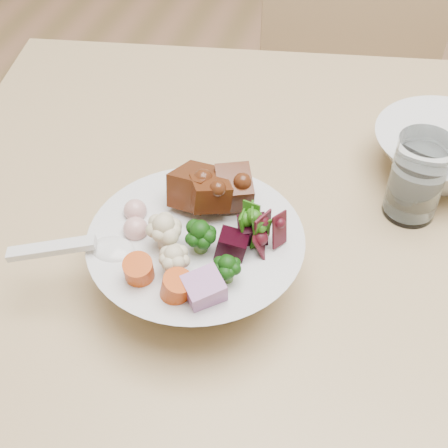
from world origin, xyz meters
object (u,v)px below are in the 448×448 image
object	(u,v)px
water_glass	(416,181)
chair_far	(349,130)
side_bowl	(442,154)
food_bowl	(199,255)

from	to	relation	value
water_glass	chair_far	bearing A→B (deg)	100.80
chair_far	side_bowl	bearing A→B (deg)	-87.83
water_glass	side_bowl	bearing A→B (deg)	69.86
chair_far	side_bowl	world-z (taller)	chair_far
food_bowl	side_bowl	xyz separation A→B (m)	(0.23, 0.24, -0.01)
water_glass	side_bowl	size ratio (longest dim) A/B	0.61
chair_far	side_bowl	size ratio (longest dim) A/B	4.70
food_bowl	water_glass	world-z (taller)	food_bowl
food_bowl	water_glass	size ratio (longest dim) A/B	2.09
chair_far	food_bowl	size ratio (longest dim) A/B	3.71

